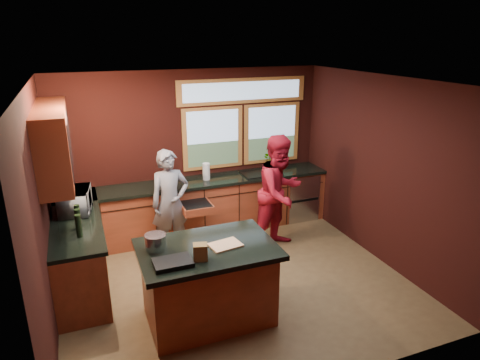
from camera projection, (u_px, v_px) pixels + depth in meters
floor at (235, 282)px, 5.87m from camera, size 4.50×4.50×0.00m
room_shell at (181, 154)px, 5.36m from camera, size 4.52×4.02×2.71m
back_counter at (211, 205)px, 7.28m from camera, size 4.50×0.64×0.93m
left_counter at (79, 248)px, 5.80m from camera, size 0.64×2.30×0.93m
island at (208, 283)px, 4.98m from camera, size 1.55×1.05×0.95m
person_grey at (170, 203)px, 6.44m from camera, size 0.63×0.45×1.63m
person_red at (280, 192)px, 6.59m from camera, size 1.08×0.97×1.81m
microwave at (75, 201)px, 5.76m from camera, size 0.46×0.62×0.32m
potted_plant at (273, 159)px, 7.51m from camera, size 0.37×0.32×0.41m
paper_towel at (206, 171)px, 7.06m from camera, size 0.12×0.12×0.28m
cutting_board at (225, 245)px, 4.85m from camera, size 0.39×0.30×0.02m
stock_pot at (156, 242)px, 4.74m from camera, size 0.24×0.24×0.18m
paper_bag at (200, 252)px, 4.53m from camera, size 0.18×0.15×0.18m
black_tray at (173, 263)px, 4.44m from camera, size 0.40×0.28×0.05m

